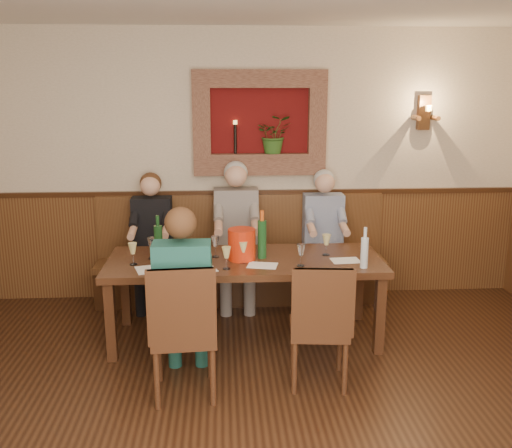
{
  "coord_description": "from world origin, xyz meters",
  "views": [
    {
      "loc": [
        -0.19,
        -2.92,
        2.25
      ],
      "look_at": [
        0.1,
        1.9,
        1.05
      ],
      "focal_mm": 40.0,
      "sensor_mm": 36.0,
      "label": 1
    }
  ],
  "objects_px": {
    "spittoon_bucket": "(242,244)",
    "chair_near_left": "(185,356)",
    "person_bench_mid": "(237,247)",
    "wine_bottle_green_a": "(262,238)",
    "chair_near_right": "(318,348)",
    "person_chair_front": "(185,312)",
    "dining_table": "(245,267)",
    "person_bench_left": "(153,253)",
    "person_bench_right": "(324,249)",
    "wine_bottle_green_b": "(158,242)",
    "bench": "(242,270)",
    "water_bottle": "(364,252)"
  },
  "relations": [
    {
      "from": "wine_bottle_green_b",
      "to": "water_bottle",
      "type": "distance_m",
      "value": 1.76
    },
    {
      "from": "person_chair_front",
      "to": "wine_bottle_green_b",
      "type": "distance_m",
      "value": 0.9
    },
    {
      "from": "person_bench_right",
      "to": "wine_bottle_green_b",
      "type": "relative_size",
      "value": 3.54
    },
    {
      "from": "person_bench_mid",
      "to": "wine_bottle_green_a",
      "type": "xyz_separation_m",
      "value": [
        0.2,
        -0.82,
        0.31
      ]
    },
    {
      "from": "person_bench_mid",
      "to": "person_bench_right",
      "type": "bearing_deg",
      "value": 0.19
    },
    {
      "from": "chair_near_left",
      "to": "wine_bottle_green_a",
      "type": "relative_size",
      "value": 2.43
    },
    {
      "from": "person_bench_left",
      "to": "person_chair_front",
      "type": "height_order",
      "value": "person_chair_front"
    },
    {
      "from": "person_bench_mid",
      "to": "wine_bottle_green_a",
      "type": "distance_m",
      "value": 0.9
    },
    {
      "from": "person_chair_front",
      "to": "water_bottle",
      "type": "relative_size",
      "value": 4.07
    },
    {
      "from": "spittoon_bucket",
      "to": "wine_bottle_green_a",
      "type": "distance_m",
      "value": 0.19
    },
    {
      "from": "bench",
      "to": "person_bench_right",
      "type": "height_order",
      "value": "person_bench_right"
    },
    {
      "from": "chair_near_right",
      "to": "spittoon_bucket",
      "type": "distance_m",
      "value": 1.15
    },
    {
      "from": "dining_table",
      "to": "chair_near_left",
      "type": "bearing_deg",
      "value": -117.34
    },
    {
      "from": "chair_near_right",
      "to": "person_bench_right",
      "type": "height_order",
      "value": "person_bench_right"
    },
    {
      "from": "person_bench_left",
      "to": "wine_bottle_green_a",
      "type": "relative_size",
      "value": 3.22
    },
    {
      "from": "spittoon_bucket",
      "to": "dining_table",
      "type": "bearing_deg",
      "value": 28.69
    },
    {
      "from": "chair_near_right",
      "to": "wine_bottle_green_a",
      "type": "relative_size",
      "value": 2.29
    },
    {
      "from": "person_chair_front",
      "to": "water_bottle",
      "type": "distance_m",
      "value": 1.57
    },
    {
      "from": "wine_bottle_green_b",
      "to": "dining_table",
      "type": "bearing_deg",
      "value": -1.72
    },
    {
      "from": "chair_near_right",
      "to": "person_bench_mid",
      "type": "height_order",
      "value": "person_bench_mid"
    },
    {
      "from": "person_bench_right",
      "to": "water_bottle",
      "type": "height_order",
      "value": "person_bench_right"
    },
    {
      "from": "chair_near_right",
      "to": "person_bench_left",
      "type": "bearing_deg",
      "value": 135.95
    },
    {
      "from": "person_bench_right",
      "to": "wine_bottle_green_b",
      "type": "xyz_separation_m",
      "value": [
        -1.6,
        -0.82,
        0.34
      ]
    },
    {
      "from": "chair_near_right",
      "to": "person_chair_front",
      "type": "xyz_separation_m",
      "value": [
        -1.01,
        0.05,
        0.3
      ]
    },
    {
      "from": "dining_table",
      "to": "person_bench_mid",
      "type": "relative_size",
      "value": 1.61
    },
    {
      "from": "spittoon_bucket",
      "to": "chair_near_left",
      "type": "bearing_deg",
      "value": -116.35
    },
    {
      "from": "bench",
      "to": "person_chair_front",
      "type": "height_order",
      "value": "person_chair_front"
    },
    {
      "from": "chair_near_left",
      "to": "chair_near_right",
      "type": "xyz_separation_m",
      "value": [
        1.01,
        0.1,
        -0.02
      ]
    },
    {
      "from": "bench",
      "to": "spittoon_bucket",
      "type": "height_order",
      "value": "bench"
    },
    {
      "from": "chair_near_left",
      "to": "person_bench_mid",
      "type": "xyz_separation_m",
      "value": [
        0.43,
        1.77,
        0.32
      ]
    },
    {
      "from": "spittoon_bucket",
      "to": "wine_bottle_green_a",
      "type": "xyz_separation_m",
      "value": [
        0.18,
        0.03,
        0.04
      ]
    },
    {
      "from": "wine_bottle_green_a",
      "to": "chair_near_right",
      "type": "bearing_deg",
      "value": -66.34
    },
    {
      "from": "bench",
      "to": "chair_near_left",
      "type": "bearing_deg",
      "value": -104.44
    },
    {
      "from": "person_bench_left",
      "to": "water_bottle",
      "type": "distance_m",
      "value": 2.23
    },
    {
      "from": "wine_bottle_green_b",
      "to": "person_bench_left",
      "type": "bearing_deg",
      "value": 101.08
    },
    {
      "from": "chair_near_left",
      "to": "chair_near_right",
      "type": "height_order",
      "value": "chair_near_left"
    },
    {
      "from": "person_bench_left",
      "to": "dining_table",
      "type": "bearing_deg",
      "value": -42.69
    },
    {
      "from": "chair_near_left",
      "to": "chair_near_right",
      "type": "relative_size",
      "value": 1.06
    },
    {
      "from": "person_bench_mid",
      "to": "spittoon_bucket",
      "type": "xyz_separation_m",
      "value": [
        0.02,
        -0.85,
        0.27
      ]
    },
    {
      "from": "person_bench_right",
      "to": "water_bottle",
      "type": "xyz_separation_m",
      "value": [
        0.13,
        -1.15,
        0.31
      ]
    },
    {
      "from": "person_bench_mid",
      "to": "person_bench_right",
      "type": "distance_m",
      "value": 0.9
    },
    {
      "from": "person_bench_left",
      "to": "person_bench_right",
      "type": "bearing_deg",
      "value": -0.02
    },
    {
      "from": "dining_table",
      "to": "spittoon_bucket",
      "type": "bearing_deg",
      "value": -151.31
    },
    {
      "from": "spittoon_bucket",
      "to": "chair_near_right",
      "type": "bearing_deg",
      "value": -55.93
    },
    {
      "from": "bench",
      "to": "water_bottle",
      "type": "height_order",
      "value": "bench"
    },
    {
      "from": "dining_table",
      "to": "person_chair_front",
      "type": "height_order",
      "value": "person_chair_front"
    },
    {
      "from": "wine_bottle_green_a",
      "to": "bench",
      "type": "bearing_deg",
      "value": 99.28
    },
    {
      "from": "person_bench_right",
      "to": "wine_bottle_green_a",
      "type": "xyz_separation_m",
      "value": [
        -0.7,
        -0.82,
        0.35
      ]
    },
    {
      "from": "chair_near_right",
      "to": "person_bench_mid",
      "type": "xyz_separation_m",
      "value": [
        -0.58,
        1.67,
        0.33
      ]
    },
    {
      "from": "dining_table",
      "to": "person_bench_left",
      "type": "bearing_deg",
      "value": 137.31
    }
  ]
}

